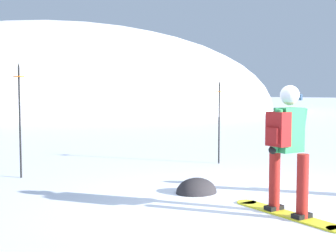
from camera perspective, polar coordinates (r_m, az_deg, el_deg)
The scene contains 6 objects.
ground_plane at distance 6.65m, azimuth 12.49°, elevation -9.94°, with size 300.00×300.00×0.00m, color white.
ridge_peak_main at distance 44.95m, azimuth -12.80°, elevation 2.00°, with size 41.62×37.45×16.29m.
snowboarder_main at distance 6.03m, azimuth 14.93°, elevation -2.54°, with size 0.64×1.84×1.71m.
piste_marker_near at distance 8.93m, azimuth -18.37°, elevation 1.59°, with size 0.20×0.20×2.19m.
piste_marker_far at distance 10.30m, azimuth 6.53°, elevation 1.26°, with size 0.20×0.20×1.91m.
rock_dark at distance 7.35m, azimuth 3.64°, elevation -8.49°, with size 0.70×0.59×0.49m.
Camera 1 is at (-4.63, -4.49, 1.61)m, focal length 47.85 mm.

